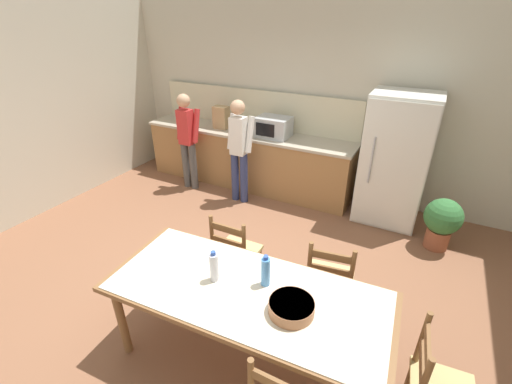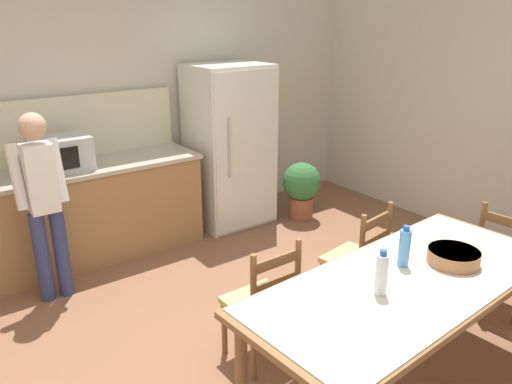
# 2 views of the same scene
# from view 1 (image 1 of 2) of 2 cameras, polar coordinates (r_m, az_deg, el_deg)

# --- Properties ---
(ground_plane) EXTENTS (8.32, 8.32, 0.00)m
(ground_plane) POSITION_cam_1_polar(r_m,az_deg,el_deg) (3.90, -4.84, -14.67)
(ground_plane) COLOR brown
(wall_back) EXTENTS (6.52, 0.12, 2.90)m
(wall_back) POSITION_cam_1_polar(r_m,az_deg,el_deg) (5.44, 9.96, 14.87)
(wall_back) COLOR beige
(wall_back) RESTS_ON ground
(wall_left) EXTENTS (0.12, 5.20, 2.90)m
(wall_left) POSITION_cam_1_polar(r_m,az_deg,el_deg) (5.55, -36.01, 10.33)
(wall_left) COLOR beige
(wall_left) RESTS_ON ground
(kitchen_counter) EXTENTS (3.53, 0.66, 0.93)m
(kitchen_counter) POSITION_cam_1_polar(r_m,az_deg,el_deg) (5.72, -1.56, 5.61)
(kitchen_counter) COLOR #9E7042
(kitchen_counter) RESTS_ON ground
(counter_splashback) EXTENTS (3.49, 0.03, 0.60)m
(counter_splashback) POSITION_cam_1_polar(r_m,az_deg,el_deg) (5.74, -0.11, 13.73)
(counter_splashback) COLOR beige
(counter_splashback) RESTS_ON kitchen_counter
(refrigerator) EXTENTS (0.83, 0.73, 1.77)m
(refrigerator) POSITION_cam_1_polar(r_m,az_deg,el_deg) (4.92, 22.14, 4.87)
(refrigerator) COLOR silver
(refrigerator) RESTS_ON ground
(microwave) EXTENTS (0.50, 0.39, 0.30)m
(microwave) POSITION_cam_1_polar(r_m,az_deg,el_deg) (5.29, 2.93, 10.77)
(microwave) COLOR #B2B7BC
(microwave) RESTS_ON kitchen_counter
(paper_bag) EXTENTS (0.24, 0.16, 0.36)m
(paper_bag) POSITION_cam_1_polar(r_m,az_deg,el_deg) (5.71, -5.83, 12.27)
(paper_bag) COLOR tan
(paper_bag) RESTS_ON kitchen_counter
(dining_table) EXTENTS (2.22, 1.04, 0.78)m
(dining_table) POSITION_cam_1_polar(r_m,az_deg,el_deg) (2.73, -1.61, -17.09)
(dining_table) COLOR brown
(dining_table) RESTS_ON ground
(bottle_near_centre) EXTENTS (0.07, 0.07, 0.27)m
(bottle_near_centre) POSITION_cam_1_polar(r_m,az_deg,el_deg) (2.69, -6.99, -12.28)
(bottle_near_centre) COLOR silver
(bottle_near_centre) RESTS_ON dining_table
(bottle_off_centre) EXTENTS (0.07, 0.07, 0.27)m
(bottle_off_centre) POSITION_cam_1_polar(r_m,az_deg,el_deg) (2.64, 1.61, -13.08)
(bottle_off_centre) COLOR #4C8ED6
(bottle_off_centre) RESTS_ON dining_table
(serving_bowl) EXTENTS (0.32, 0.32, 0.09)m
(serving_bowl) POSITION_cam_1_polar(r_m,az_deg,el_deg) (2.50, 5.93, -18.47)
(serving_bowl) COLOR #9E6642
(serving_bowl) RESTS_ON dining_table
(chair_side_far_right) EXTENTS (0.48, 0.46, 0.91)m
(chair_side_far_right) POSITION_cam_1_polar(r_m,az_deg,el_deg) (3.33, 12.17, -14.07)
(chair_side_far_right) COLOR brown
(chair_side_far_right) RESTS_ON ground
(chair_side_far_left) EXTENTS (0.42, 0.40, 0.91)m
(chair_side_far_left) POSITION_cam_1_polar(r_m,az_deg,el_deg) (3.57, -3.49, -10.03)
(chair_side_far_left) COLOR brown
(chair_side_far_left) RESTS_ON ground
(person_at_sink) EXTENTS (0.39, 0.27, 1.55)m
(person_at_sink) POSITION_cam_1_polar(r_m,az_deg,el_deg) (5.59, -11.38, 8.93)
(person_at_sink) COLOR #4C4C4C
(person_at_sink) RESTS_ON ground
(person_at_counter) EXTENTS (0.39, 0.27, 1.57)m
(person_at_counter) POSITION_cam_1_polar(r_m,az_deg,el_deg) (5.05, -2.85, 7.52)
(person_at_counter) COLOR navy
(person_at_counter) RESTS_ON ground
(potted_plant) EXTENTS (0.44, 0.44, 0.67)m
(potted_plant) POSITION_cam_1_polar(r_m,az_deg,el_deg) (4.74, 28.60, -4.22)
(potted_plant) COLOR brown
(potted_plant) RESTS_ON ground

